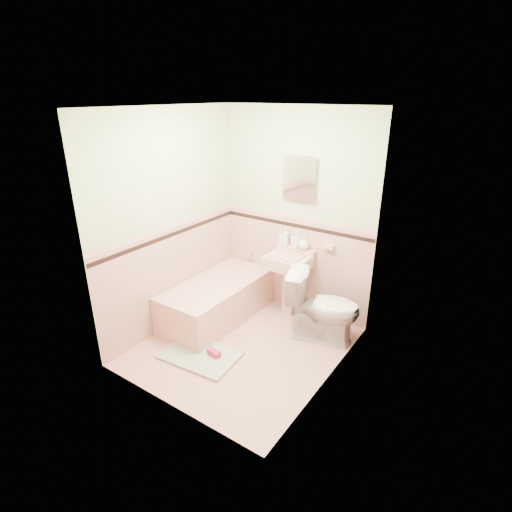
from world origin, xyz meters
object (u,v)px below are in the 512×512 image
Objects in this scene: medicine_cabinet at (300,178)px; bathtub at (218,301)px; soap_bottle_right at (304,243)px; sink at (287,286)px; soap_bottle_mid at (296,239)px; soap_bottle_left at (286,237)px; toilet at (323,307)px; bucket at (323,318)px; shoe at (214,353)px.

bathtub is at bearing -132.58° from medicine_cabinet.
sink is at bearing -121.20° from soap_bottle_right.
soap_bottle_mid is 0.11m from soap_bottle_right.
soap_bottle_mid reaches higher than bathtub.
medicine_cabinet is (0.00, 0.21, 1.30)m from sink.
soap_bottle_left is 0.15m from soap_bottle_mid.
medicine_cabinet is 0.77m from soap_bottle_right.
toilet is at bearing 13.66° from bathtub.
bathtub reaches higher than bucket.
shoe is at bearing -119.97° from bucket.
toilet is at bearing -39.71° from soap_bottle_right.
toilet is at bearing -28.47° from soap_bottle_left.
sink is 3.16× the size of bucket.
soap_bottle_mid is at bearing 93.86° from shoe.
shoe is at bearing -53.70° from bathtub.
soap_bottle_left is at bearing 46.31° from toilet.
soap_bottle_mid is (0.68, 0.71, 0.74)m from bathtub.
soap_bottle_right is 0.66× the size of bucket.
bucket is (0.40, -0.19, -0.82)m from soap_bottle_right.
soap_bottle_left reaches higher than soap_bottle_right.
bucket is (0.50, -0.19, -0.84)m from soap_bottle_mid.
toilet reaches higher than sink.
soap_bottle_left is at bearing 163.75° from bucket.
sink is 3.85× the size of soap_bottle_mid.
medicine_cabinet is 2.78× the size of soap_bottle_right.
soap_bottle_left is (-0.15, 0.18, 0.57)m from sink.
medicine_cabinet is (0.68, 0.74, 1.47)m from bathtub.
shoe is at bearing -98.70° from sink.
bucket is at bearing -20.75° from soap_bottle_mid.
shoe is (-0.19, -1.38, -0.90)m from soap_bottle_mid.
bathtub is 3.20× the size of medicine_cabinet.
toilet is (0.59, -0.40, -0.56)m from soap_bottle_mid.
toilet is at bearing -34.23° from soap_bottle_mid.
medicine_cabinet is 3.03× the size of shoe.
bathtub is 7.18× the size of soap_bottle_mid.
medicine_cabinet reaches higher than soap_bottle_left.
bathtub reaches higher than shoe.
medicine_cabinet is 0.58× the size of toilet.
soap_bottle_right is 1.67m from shoe.
toilet reaches higher than shoe.
sink is at bearing 178.85° from bucket.
soap_bottle_mid is at bearing 40.54° from toilet.
medicine_cabinet reaches higher than soap_bottle_mid.
toilet reaches higher than bucket.
medicine_cabinet reaches higher than soap_bottle_right.
bathtub is 1.87× the size of sink.
medicine_cabinet reaches higher than shoe.
soap_bottle_mid reaches higher than shoe.
soap_bottle_right reaches higher than bucket.
toilet is (0.74, -0.40, -0.56)m from soap_bottle_left.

